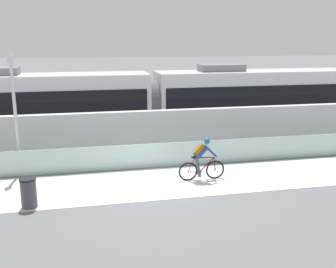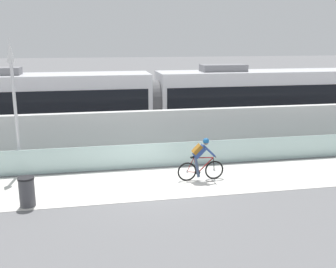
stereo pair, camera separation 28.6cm
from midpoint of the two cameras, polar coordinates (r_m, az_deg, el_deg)
name	(u,v)px [view 1 (the left image)]	position (r m, az deg, el deg)	size (l,w,h in m)	color
ground_plane	(153,183)	(14.54, -2.71, -7.15)	(200.00, 200.00, 0.00)	slate
bike_path_deck	(153,183)	(14.54, -2.72, -7.13)	(32.00, 3.20, 0.01)	silver
glass_parapet	(145,156)	(16.11, -3.81, -3.19)	(32.00, 0.05, 1.00)	silver
concrete_barrier_wall	(139,133)	(17.70, -4.67, 0.08)	(32.00, 0.36, 2.04)	silver
tram_rail_near	(133,142)	(20.34, -5.52, -1.10)	(32.00, 0.08, 0.01)	#595654
tram_rail_far	(130,135)	(21.72, -5.96, -0.15)	(32.00, 0.08, 0.01)	#595654
tram	(152,102)	(20.80, -2.72, 4.60)	(22.56, 2.54, 3.81)	silver
cyclist_on_bike	(202,159)	(14.66, 4.34, -3.69)	(1.77, 0.58, 1.61)	black
lamp_post_antenna	(13,90)	(15.92, -21.99, 5.93)	(0.28, 0.28, 5.20)	gray
trash_bin	(29,193)	(13.19, -20.12, -7.98)	(0.51, 0.51, 0.96)	#47474C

